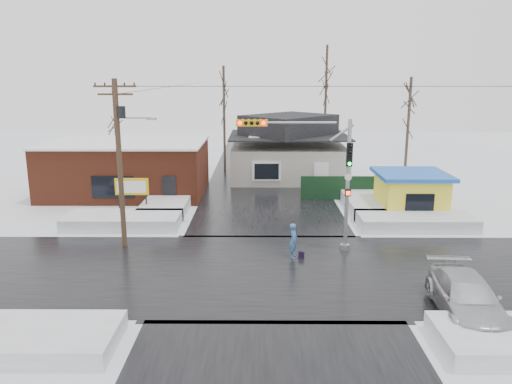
{
  "coord_description": "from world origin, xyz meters",
  "views": [
    {
      "loc": [
        -0.62,
        -22.43,
        9.19
      ],
      "look_at": [
        -0.79,
        3.77,
        3.0
      ],
      "focal_mm": 35.0,
      "sensor_mm": 36.0,
      "label": 1
    }
  ],
  "objects_px": {
    "marquee_sign": "(132,188)",
    "pedestrian": "(294,241)",
    "utility_pole": "(120,154)",
    "car": "(466,298)",
    "kiosk": "(410,193)",
    "traffic_signal": "(318,167)"
  },
  "relations": [
    {
      "from": "utility_pole",
      "to": "car",
      "type": "height_order",
      "value": "utility_pole"
    },
    {
      "from": "kiosk",
      "to": "car",
      "type": "height_order",
      "value": "kiosk"
    },
    {
      "from": "traffic_signal",
      "to": "car",
      "type": "relative_size",
      "value": 1.3
    },
    {
      "from": "traffic_signal",
      "to": "kiosk",
      "type": "distance_m",
      "value": 10.43
    },
    {
      "from": "utility_pole",
      "to": "marquee_sign",
      "type": "height_order",
      "value": "utility_pole"
    },
    {
      "from": "traffic_signal",
      "to": "kiosk",
      "type": "height_order",
      "value": "traffic_signal"
    },
    {
      "from": "marquee_sign",
      "to": "pedestrian",
      "type": "relative_size",
      "value": 1.41
    },
    {
      "from": "traffic_signal",
      "to": "kiosk",
      "type": "relative_size",
      "value": 1.52
    },
    {
      "from": "utility_pole",
      "to": "pedestrian",
      "type": "height_order",
      "value": "utility_pole"
    },
    {
      "from": "traffic_signal",
      "to": "utility_pole",
      "type": "relative_size",
      "value": 0.78
    },
    {
      "from": "traffic_signal",
      "to": "pedestrian",
      "type": "bearing_deg",
      "value": -137.62
    },
    {
      "from": "utility_pole",
      "to": "car",
      "type": "relative_size",
      "value": 1.67
    },
    {
      "from": "car",
      "to": "marquee_sign",
      "type": "bearing_deg",
      "value": 143.62
    },
    {
      "from": "marquee_sign",
      "to": "kiosk",
      "type": "bearing_deg",
      "value": 1.55
    },
    {
      "from": "traffic_signal",
      "to": "marquee_sign",
      "type": "relative_size",
      "value": 2.75
    },
    {
      "from": "utility_pole",
      "to": "marquee_sign",
      "type": "bearing_deg",
      "value": 100.13
    },
    {
      "from": "marquee_sign",
      "to": "car",
      "type": "bearing_deg",
      "value": -40.63
    },
    {
      "from": "marquee_sign",
      "to": "car",
      "type": "relative_size",
      "value": 0.47
    },
    {
      "from": "utility_pole",
      "to": "kiosk",
      "type": "height_order",
      "value": "utility_pole"
    },
    {
      "from": "utility_pole",
      "to": "marquee_sign",
      "type": "relative_size",
      "value": 3.53
    },
    {
      "from": "traffic_signal",
      "to": "kiosk",
      "type": "bearing_deg",
      "value": 44.84
    },
    {
      "from": "pedestrian",
      "to": "car",
      "type": "relative_size",
      "value": 0.34
    }
  ]
}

